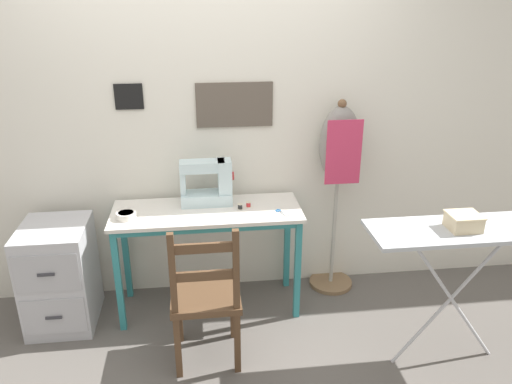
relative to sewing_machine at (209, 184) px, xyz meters
The scene contains 13 objects.
ground_plane 0.95m from the sewing_machine, 94.55° to the right, with size 14.00×14.00×0.00m, color #5B5651.
wall_back 0.43m from the sewing_machine, 97.71° to the left, with size 10.00×0.07×2.55m.
sewing_table 0.27m from the sewing_machine, 103.03° to the right, with size 1.24×0.47×0.75m.
sewing_machine is the anchor object (origin of this frame).
fabric_bowl 0.58m from the sewing_machine, 161.74° to the right, with size 0.12×0.12×0.04m.
scissors 0.51m from the sewing_machine, 23.88° to the right, with size 0.09×0.12×0.01m.
thread_spool_near_machine 0.26m from the sewing_machine, 31.45° to the right, with size 0.04×0.04×0.04m.
thread_spool_mid_table 0.29m from the sewing_machine, 19.37° to the right, with size 0.04×0.04×0.04m.
wooden_chair 0.80m from the sewing_machine, 95.26° to the right, with size 0.40×0.38×0.93m.
filing_cabinet 1.15m from the sewing_machine, behind, with size 0.42×0.50×0.70m.
dress_form 0.91m from the sewing_machine, ahead, with size 0.32×0.32×1.42m.
ironing_board 1.59m from the sewing_machine, 31.38° to the right, with size 1.04×0.36×0.89m.
storage_box 1.58m from the sewing_machine, 31.94° to the right, with size 0.17×0.15×0.09m.
Camera 1 is at (-0.04, -2.78, 2.09)m, focal length 35.00 mm.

